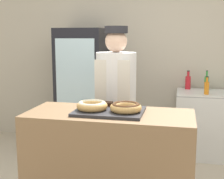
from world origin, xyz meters
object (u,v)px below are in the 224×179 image
object	(u,v)px
baker_person	(116,106)
bottle_green_b	(206,82)
bottle_orange	(207,87)
bottle_red	(188,82)
serving_tray	(109,111)
brownie_back_right	(119,104)
donut_chocolate_glaze	(126,107)
brownie_back_left	(108,104)
chest_freezer	(210,124)
beverage_fridge	(83,89)
donut_light_glaze	(92,105)

from	to	relation	value
baker_person	bottle_green_b	xyz separation A→B (m)	(0.99, 1.30, 0.09)
bottle_green_b	bottle_orange	distance (m)	0.34
baker_person	bottle_red	size ratio (longest dim) A/B	6.52
serving_tray	brownie_back_right	world-z (taller)	brownie_back_right
donut_chocolate_glaze	brownie_back_left	world-z (taller)	donut_chocolate_glaze
bottle_green_b	donut_chocolate_glaze	bearing A→B (deg)	-111.55
bottle_green_b	brownie_back_left	bearing A→B (deg)	-118.61
brownie_back_left	chest_freezer	bearing A→B (deg)	57.18
serving_tray	brownie_back_right	size ratio (longest dim) A/B	6.97
beverage_fridge	donut_light_glaze	bearing A→B (deg)	-69.60
serving_tray	brownie_back_left	world-z (taller)	brownie_back_left
serving_tray	beverage_fridge	size ratio (longest dim) A/B	0.33
brownie_back_left	bottle_green_b	world-z (taller)	bottle_green_b
brownie_back_right	chest_freezer	xyz separation A→B (m)	(0.93, 1.60, -0.57)
baker_person	donut_light_glaze	bearing A→B (deg)	-95.70
donut_light_glaze	baker_person	size ratio (longest dim) A/B	0.15
donut_chocolate_glaze	beverage_fridge	distance (m)	2.02
donut_light_glaze	donut_chocolate_glaze	bearing A→B (deg)	0.00
serving_tray	bottle_orange	bearing A→B (deg)	60.71
donut_chocolate_glaze	bottle_orange	size ratio (longest dim) A/B	1.12
donut_chocolate_glaze	brownie_back_right	xyz separation A→B (m)	(-0.09, 0.18, -0.02)
donut_light_glaze	bottle_green_b	size ratio (longest dim) A/B	0.96
donut_light_glaze	brownie_back_right	xyz separation A→B (m)	(0.20, 0.18, -0.02)
bottle_green_b	bottle_orange	size ratio (longest dim) A/B	1.17
bottle_green_b	bottle_red	bearing A→B (deg)	174.75
beverage_fridge	bottle_red	bearing A→B (deg)	7.82
donut_light_glaze	bottle_orange	bearing A→B (deg)	57.32
baker_person	bottle_orange	bearing A→B (deg)	44.74
serving_tray	donut_chocolate_glaze	distance (m)	0.15
bottle_green_b	brownie_back_right	bearing A→B (deg)	-115.94
donut_light_glaze	brownie_back_left	bearing A→B (deg)	63.43
brownie_back_right	bottle_orange	size ratio (longest dim) A/B	0.35
brownie_back_right	chest_freezer	world-z (taller)	brownie_back_right
brownie_back_left	baker_person	size ratio (longest dim) A/B	0.05
chest_freezer	bottle_green_b	distance (m)	0.57
chest_freezer	bottle_green_b	world-z (taller)	bottle_green_b
brownie_back_left	brownie_back_right	size ratio (longest dim) A/B	1.00
brownie_back_left	bottle_red	xyz separation A→B (m)	(0.72, 1.80, -0.04)
beverage_fridge	bottle_orange	distance (m)	1.71
donut_chocolate_glaze	donut_light_glaze	bearing A→B (deg)	180.00
baker_person	beverage_fridge	distance (m)	1.34
chest_freezer	bottle_red	xyz separation A→B (m)	(-0.31, 0.20, 0.53)
brownie_back_right	bottle_red	bearing A→B (deg)	71.03
donut_chocolate_glaze	brownie_back_left	size ratio (longest dim) A/B	3.18
baker_person	bottle_orange	world-z (taller)	baker_person
baker_person	bottle_orange	xyz separation A→B (m)	(0.97, 0.96, 0.07)
serving_tray	brownie_back_left	distance (m)	0.17
brownie_back_right	bottle_orange	distance (m)	1.67
chest_freezer	baker_person	bearing A→B (deg)	-133.16
serving_tray	donut_chocolate_glaze	size ratio (longest dim) A/B	2.19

